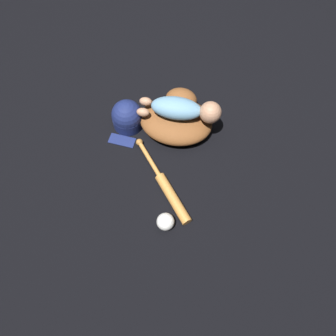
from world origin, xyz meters
TOP-DOWN VIEW (x-y plane):
  - ground_plane at (0.00, 0.00)m, footprint 6.00×6.00m
  - baseball_glove at (-0.03, -0.01)m, footprint 0.39×0.36m
  - baby_figure at (-0.00, -0.04)m, footprint 0.38×0.16m
  - baseball_bat at (-0.08, -0.37)m, footprint 0.25×0.41m
  - baseball at (-0.09, -0.52)m, footprint 0.07×0.07m
  - baseball_cap at (-0.27, -0.01)m, footprint 0.17×0.21m

SIDE VIEW (x-z plane):
  - ground_plane at x=0.00m, z-range 0.00..0.00m
  - baseball_bat at x=-0.08m, z-range 0.00..0.04m
  - baseball at x=-0.09m, z-range 0.00..0.07m
  - baseball_glove at x=-0.03m, z-range 0.00..0.11m
  - baseball_cap at x=-0.27m, z-range -0.01..0.13m
  - baby_figure at x=0.00m, z-range 0.10..0.20m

